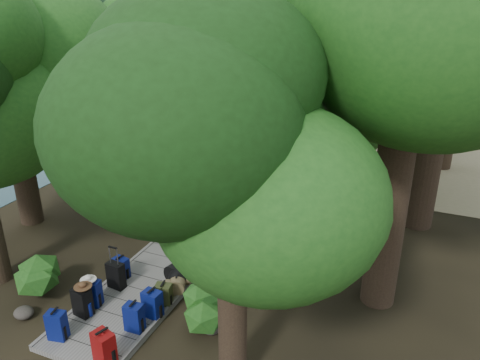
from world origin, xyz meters
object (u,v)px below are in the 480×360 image
at_px(backpack_right_b, 134,316).
at_px(lone_suitcase_on_sand, 291,151).
at_px(backpack_right_d, 164,293).
at_px(backpack_left_d, 121,267).
at_px(kayak, 215,134).
at_px(backpack_left_c, 92,292).
at_px(backpack_left_a, 57,324).
at_px(backpack_right_c, 152,303).
at_px(duffel_right_khaki, 178,282).
at_px(backpack_left_b, 82,301).
at_px(duffel_right_black, 182,269).
at_px(sun_lounger, 350,148).
at_px(backpack_right_a, 104,346).
at_px(suitcase_on_boardwalk, 116,275).

distance_m(backpack_right_b, lone_suitcase_on_sand, 11.78).
xyz_separation_m(backpack_right_b, backpack_right_d, (0.10, 0.99, -0.07)).
xyz_separation_m(backpack_left_d, lone_suitcase_on_sand, (1.23, 10.29, -0.06)).
distance_m(backpack_left_d, backpack_right_d, 1.61).
distance_m(lone_suitcase_on_sand, kayak, 4.51).
distance_m(backpack_left_c, kayak, 13.27).
xyz_separation_m(backpack_left_a, backpack_right_c, (1.41, 1.36, -0.00)).
bearing_deg(backpack_left_c, kayak, 95.66).
xyz_separation_m(backpack_right_b, duffel_right_khaki, (0.12, 1.60, -0.15)).
xyz_separation_m(backpack_left_b, duffel_right_black, (1.30, 2.10, -0.12)).
relative_size(lone_suitcase_on_sand, sun_lounger, 0.34).
distance_m(backpack_left_c, sun_lounger, 13.25).
bearing_deg(backpack_left_d, duffel_right_black, 32.80).
relative_size(backpack_left_c, backpack_right_c, 1.01).
xyz_separation_m(backpack_right_c, kayak, (-4.58, 12.70, -0.29)).
distance_m(backpack_left_b, sun_lounger, 13.59).
relative_size(backpack_left_a, backpack_left_d, 1.19).
bearing_deg(kayak, sun_lounger, -6.49).
height_order(backpack_left_d, duffel_right_khaki, backpack_left_d).
xyz_separation_m(backpack_right_a, backpack_right_c, (0.10, 1.53, -0.03)).
bearing_deg(backpack_right_c, backpack_right_b, -95.17).
distance_m(backpack_left_a, backpack_right_a, 1.33).
xyz_separation_m(backpack_right_b, kayak, (-4.47, 13.23, -0.28)).
distance_m(backpack_left_d, duffel_right_khaki, 1.55).
bearing_deg(sun_lounger, backpack_left_d, -97.60).
height_order(backpack_right_d, lone_suitcase_on_sand, lone_suitcase_on_sand).
xyz_separation_m(backpack_left_b, backpack_left_c, (-0.02, 0.36, -0.02)).
xyz_separation_m(backpack_left_a, duffel_right_khaki, (1.43, 2.43, -0.15)).
distance_m(duffel_right_khaki, suitcase_on_boardwalk, 1.49).
bearing_deg(backpack_left_a, sun_lounger, 65.07).
xyz_separation_m(backpack_right_c, suitcase_on_boardwalk, (-1.38, 0.57, -0.02)).
xyz_separation_m(backpack_right_c, backpack_right_d, (-0.00, 0.46, -0.07)).
xyz_separation_m(backpack_left_c, lone_suitcase_on_sand, (1.15, 11.45, -0.12)).
bearing_deg(backpack_right_a, kayak, 125.59).
height_order(backpack_left_c, backpack_left_d, backpack_left_c).
xyz_separation_m(backpack_right_a, sun_lounger, (2.06, 14.13, -0.16)).
bearing_deg(duffel_right_black, sun_lounger, 94.57).
relative_size(backpack_right_c, sun_lounger, 0.35).
height_order(backpack_left_c, kayak, backpack_left_c).
bearing_deg(kayak, backpack_right_d, -75.15).
distance_m(backpack_left_b, backpack_right_d, 1.76).
bearing_deg(backpack_right_b, kayak, 106.47).
xyz_separation_m(duffel_right_black, kayak, (-4.44, 11.16, -0.18)).
distance_m(backpack_right_d, suitcase_on_boardwalk, 1.39).
bearing_deg(duffel_right_khaki, backpack_right_a, -114.69).
bearing_deg(backpack_right_c, backpack_right_d, 96.76).
xyz_separation_m(backpack_right_a, backpack_right_d, (0.09, 2.00, -0.10)).
bearing_deg(backpack_left_a, backpack_right_a, -18.78).
xyz_separation_m(backpack_left_a, backpack_right_d, (1.41, 1.82, -0.07)).
height_order(backpack_left_a, backpack_right_d, backpack_left_a).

